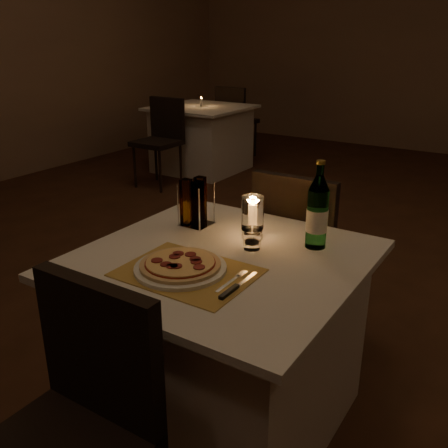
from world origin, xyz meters
The scene contains 17 objects.
floor centered at (0.00, 0.00, -0.01)m, with size 8.00×10.00×0.02m, color #412315.
main_table centered at (-0.01, -0.77, 0.37)m, with size 1.00×1.00×0.74m.
chair_near centered at (-0.01, -1.48, 0.55)m, with size 0.42×0.42×0.90m.
chair_far centered at (-0.01, -0.05, 0.55)m, with size 0.42×0.42×0.90m.
placemat centered at (-0.03, -0.95, 0.74)m, with size 0.45×0.34×0.00m, color #BC9141.
plate centered at (-0.06, -0.95, 0.75)m, with size 0.32×0.32×0.01m, color white.
pizza centered at (-0.06, -0.95, 0.77)m, with size 0.28×0.28×0.02m.
fork centered at (0.14, -0.92, 0.75)m, with size 0.02×0.18×0.00m.
knife centered at (0.17, -0.98, 0.75)m, with size 0.02×0.22×0.01m.
tumbler centered at (0.05, -0.65, 0.78)m, with size 0.08×0.08×0.08m, color white, non-canonical shape.
water_bottle centered at (0.25, -0.50, 0.88)m, with size 0.08×0.08×0.34m.
hurricane_candle centered at (0.00, -0.55, 0.84)m, with size 0.09×0.09×0.17m.
cruet_caddy centered at (-0.27, -0.57, 0.84)m, with size 0.12×0.12×0.21m.
neighbor_table_left centered at (-2.43, 2.53, 0.37)m, with size 1.00×1.00×0.74m.
neighbor_chair_la centered at (-2.43, 1.82, 0.55)m, with size 0.42×0.42×0.90m.
neighbor_chair_lb centered at (-2.43, 3.25, 0.55)m, with size 0.42×0.42×0.90m.
neighbor_candle_left centered at (-2.43, 2.53, 0.79)m, with size 0.03×0.03×0.11m.
Camera 1 is at (0.91, -2.17, 1.50)m, focal length 40.00 mm.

